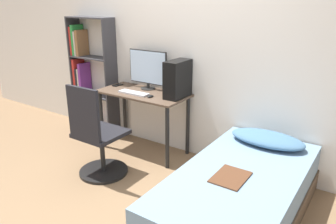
% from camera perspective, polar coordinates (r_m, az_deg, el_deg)
% --- Properties ---
extents(ground_plane, '(14.00, 14.00, 0.00)m').
position_cam_1_polar(ground_plane, '(3.09, -12.11, -16.36)').
color(ground_plane, '#846647').
extents(wall_back, '(8.00, 0.05, 2.50)m').
position_cam_1_polar(wall_back, '(3.72, 3.28, 11.07)').
color(wall_back, silver).
rests_on(wall_back, ground_plane).
extents(desk, '(1.08, 0.53, 0.74)m').
position_cam_1_polar(desk, '(3.86, -4.36, 1.66)').
color(desk, brown).
rests_on(desk, ground_plane).
extents(bookshelf, '(0.68, 0.23, 1.55)m').
position_cam_1_polar(bookshelf, '(4.67, -13.92, 5.67)').
color(bookshelf, '#38383D').
rests_on(bookshelf, ground_plane).
extents(office_chair, '(0.52, 0.52, 0.99)m').
position_cam_1_polar(office_chair, '(3.45, -12.24, -5.07)').
color(office_chair, black).
rests_on(office_chair, ground_plane).
extents(bed, '(0.92, 1.80, 0.46)m').
position_cam_1_polar(bed, '(2.84, 12.18, -14.32)').
color(bed, '#4C3D2D').
rests_on(bed, ground_plane).
extents(pillow, '(0.70, 0.36, 0.11)m').
position_cam_1_polar(pillow, '(3.25, 16.89, -4.49)').
color(pillow, teal).
rests_on(pillow, bed).
extents(magazine, '(0.24, 0.32, 0.01)m').
position_cam_1_polar(magazine, '(2.63, 10.82, -11.08)').
color(magazine, '#56331E').
rests_on(magazine, bed).
extents(monitor, '(0.53, 0.18, 0.46)m').
position_cam_1_polar(monitor, '(3.92, -3.54, 7.54)').
color(monitor, black).
rests_on(monitor, desk).
extents(keyboard, '(0.38, 0.11, 0.02)m').
position_cam_1_polar(keyboard, '(3.78, -5.99, 3.33)').
color(keyboard, silver).
rests_on(keyboard, desk).
extents(pc_tower, '(0.17, 0.35, 0.41)m').
position_cam_1_polar(pc_tower, '(3.58, 1.71, 5.76)').
color(pc_tower, black).
rests_on(pc_tower, desk).
extents(mouse, '(0.06, 0.09, 0.02)m').
position_cam_1_polar(mouse, '(3.63, -3.10, 2.76)').
color(mouse, black).
rests_on(mouse, desk).
extents(phone, '(0.07, 0.14, 0.01)m').
position_cam_1_polar(phone, '(4.17, -8.76, 4.67)').
color(phone, black).
rests_on(phone, desk).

